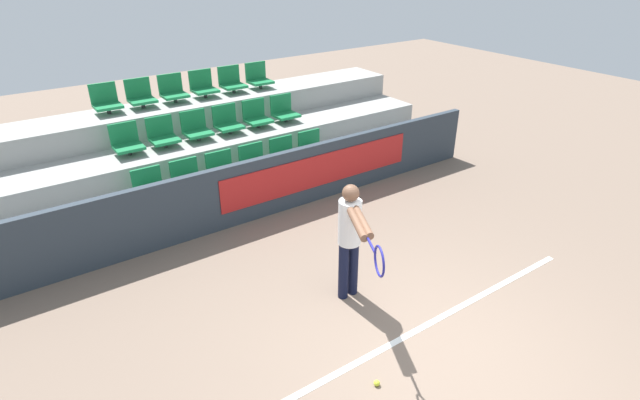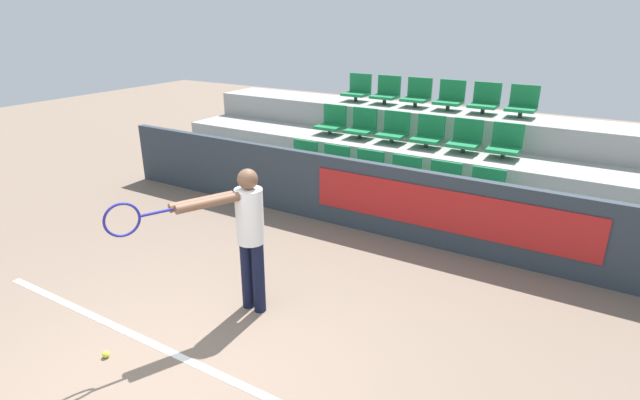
{
  "view_description": "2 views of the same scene",
  "coord_description": "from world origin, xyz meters",
  "px_view_note": "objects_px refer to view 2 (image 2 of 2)",
  "views": [
    {
      "loc": [
        -3.37,
        -2.75,
        4.13
      ],
      "look_at": [
        0.03,
        2.17,
        1.04
      ],
      "focal_mm": 28.0,
      "sensor_mm": 36.0,
      "label": 1
    },
    {
      "loc": [
        2.99,
        -2.26,
        3.06
      ],
      "look_at": [
        0.3,
        2.18,
        1.09
      ],
      "focal_mm": 28.0,
      "sensor_mm": 36.0,
      "label": 2
    }
  ],
  "objects_px": {
    "stadium_chair_15": "(450,98)",
    "stadium_chair_1": "(333,165)",
    "stadium_chair_6": "(332,122)",
    "stadium_chair_5": "(485,191)",
    "stadium_chair_2": "(367,170)",
    "stadium_chair_4": "(443,184)",
    "stadium_chair_11": "(505,144)",
    "stadium_chair_17": "(522,104)",
    "stadium_chair_0": "(302,159)",
    "stadium_chair_7": "(362,126)",
    "stadium_chair_14": "(417,95)",
    "stadium_chair_13": "(386,92)",
    "stadium_chair_16": "(485,101)",
    "stadium_chair_10": "(465,139)",
    "stadium_chair_9": "(428,134)",
    "stadium_chair_12": "(358,90)",
    "tennis_player": "(243,229)",
    "stadium_chair_8": "(394,130)",
    "stadium_chair_3": "(403,177)",
    "tennis_ball": "(106,354)"
  },
  "relations": [
    {
      "from": "stadium_chair_14",
      "to": "stadium_chair_16",
      "type": "bearing_deg",
      "value": 0.0
    },
    {
      "from": "stadium_chair_1",
      "to": "stadium_chair_13",
      "type": "xyz_separation_m",
      "value": [
        0.0,
        2.04,
        0.92
      ]
    },
    {
      "from": "stadium_chair_8",
      "to": "stadium_chair_13",
      "type": "xyz_separation_m",
      "value": [
        -0.62,
        1.02,
        0.46
      ]
    },
    {
      "from": "stadium_chair_4",
      "to": "stadium_chair_10",
      "type": "relative_size",
      "value": 1.0
    },
    {
      "from": "stadium_chair_2",
      "to": "stadium_chair_8",
      "type": "distance_m",
      "value": 1.12
    },
    {
      "from": "stadium_chair_6",
      "to": "stadium_chair_12",
      "type": "relative_size",
      "value": 1.0
    },
    {
      "from": "stadium_chair_15",
      "to": "stadium_chair_17",
      "type": "relative_size",
      "value": 1.0
    },
    {
      "from": "stadium_chair_3",
      "to": "stadium_chair_6",
      "type": "distance_m",
      "value": 2.17
    },
    {
      "from": "stadium_chair_2",
      "to": "stadium_chair_12",
      "type": "relative_size",
      "value": 1.0
    },
    {
      "from": "stadium_chair_0",
      "to": "stadium_chair_3",
      "type": "bearing_deg",
      "value": 0.0
    },
    {
      "from": "tennis_player",
      "to": "stadium_chair_5",
      "type": "bearing_deg",
      "value": 87.87
    },
    {
      "from": "stadium_chair_11",
      "to": "stadium_chair_17",
      "type": "xyz_separation_m",
      "value": [
        0.0,
        1.02,
        0.46
      ]
    },
    {
      "from": "stadium_chair_12",
      "to": "stadium_chair_13",
      "type": "distance_m",
      "value": 0.62
    },
    {
      "from": "stadium_chair_6",
      "to": "stadium_chair_17",
      "type": "height_order",
      "value": "stadium_chair_17"
    },
    {
      "from": "stadium_chair_7",
      "to": "stadium_chair_14",
      "type": "bearing_deg",
      "value": 58.68
    },
    {
      "from": "stadium_chair_11",
      "to": "stadium_chair_16",
      "type": "xyz_separation_m",
      "value": [
        -0.62,
        1.02,
        0.46
      ]
    },
    {
      "from": "stadium_chair_16",
      "to": "stadium_chair_6",
      "type": "bearing_deg",
      "value": -157.67
    },
    {
      "from": "stadium_chair_8",
      "to": "stadium_chair_15",
      "type": "height_order",
      "value": "stadium_chair_15"
    },
    {
      "from": "stadium_chair_6",
      "to": "stadium_chair_5",
      "type": "bearing_deg",
      "value": -18.19
    },
    {
      "from": "stadium_chair_12",
      "to": "tennis_player",
      "type": "distance_m",
      "value": 5.58
    },
    {
      "from": "stadium_chair_4",
      "to": "stadium_chair_16",
      "type": "bearing_deg",
      "value": 90.0
    },
    {
      "from": "stadium_chair_2",
      "to": "stadium_chair_10",
      "type": "bearing_deg",
      "value": 39.41
    },
    {
      "from": "stadium_chair_5",
      "to": "stadium_chair_9",
      "type": "xyz_separation_m",
      "value": [
        -1.24,
        1.02,
        0.46
      ]
    },
    {
      "from": "stadium_chair_6",
      "to": "stadium_chair_13",
      "type": "xyz_separation_m",
      "value": [
        0.62,
        1.02,
        0.46
      ]
    },
    {
      "from": "stadium_chair_2",
      "to": "stadium_chair_4",
      "type": "height_order",
      "value": "same"
    },
    {
      "from": "stadium_chair_4",
      "to": "stadium_chair_5",
      "type": "xyz_separation_m",
      "value": [
        0.62,
        0.0,
        0.0
      ]
    },
    {
      "from": "stadium_chair_7",
      "to": "stadium_chair_10",
      "type": "distance_m",
      "value": 1.86
    },
    {
      "from": "stadium_chair_14",
      "to": "stadium_chair_10",
      "type": "bearing_deg",
      "value": -39.41
    },
    {
      "from": "stadium_chair_9",
      "to": "stadium_chair_6",
      "type": "bearing_deg",
      "value": 180.0
    },
    {
      "from": "stadium_chair_3",
      "to": "stadium_chair_10",
      "type": "height_order",
      "value": "stadium_chair_10"
    },
    {
      "from": "stadium_chair_0",
      "to": "stadium_chair_7",
      "type": "relative_size",
      "value": 1.0
    },
    {
      "from": "stadium_chair_7",
      "to": "stadium_chair_17",
      "type": "bearing_deg",
      "value": 22.33
    },
    {
      "from": "stadium_chair_16",
      "to": "tennis_ball",
      "type": "height_order",
      "value": "stadium_chair_16"
    },
    {
      "from": "stadium_chair_6",
      "to": "stadium_chair_15",
      "type": "distance_m",
      "value": 2.17
    },
    {
      "from": "stadium_chair_4",
      "to": "stadium_chair_6",
      "type": "height_order",
      "value": "stadium_chair_6"
    },
    {
      "from": "stadium_chair_0",
      "to": "stadium_chair_15",
      "type": "distance_m",
      "value": 2.91
    },
    {
      "from": "stadium_chair_2",
      "to": "stadium_chair_5",
      "type": "distance_m",
      "value": 1.86
    },
    {
      "from": "stadium_chair_12",
      "to": "tennis_ball",
      "type": "bearing_deg",
      "value": -83.1
    },
    {
      "from": "stadium_chair_5",
      "to": "stadium_chair_14",
      "type": "bearing_deg",
      "value": 132.39
    },
    {
      "from": "stadium_chair_10",
      "to": "stadium_chair_14",
      "type": "relative_size",
      "value": 1.0
    },
    {
      "from": "stadium_chair_17",
      "to": "tennis_ball",
      "type": "height_order",
      "value": "stadium_chair_17"
    },
    {
      "from": "stadium_chair_15",
      "to": "stadium_chair_7",
      "type": "bearing_deg",
      "value": -140.59
    },
    {
      "from": "stadium_chair_11",
      "to": "stadium_chair_12",
      "type": "height_order",
      "value": "stadium_chair_12"
    },
    {
      "from": "stadium_chair_15",
      "to": "stadium_chair_1",
      "type": "bearing_deg",
      "value": -121.32
    },
    {
      "from": "stadium_chair_14",
      "to": "tennis_player",
      "type": "distance_m",
      "value": 5.39
    },
    {
      "from": "stadium_chair_9",
      "to": "stadium_chair_16",
      "type": "height_order",
      "value": "stadium_chair_16"
    },
    {
      "from": "stadium_chair_9",
      "to": "stadium_chair_1",
      "type": "bearing_deg",
      "value": -140.59
    },
    {
      "from": "stadium_chair_14",
      "to": "stadium_chair_15",
      "type": "height_order",
      "value": "same"
    },
    {
      "from": "stadium_chair_14",
      "to": "stadium_chair_16",
      "type": "distance_m",
      "value": 1.24
    },
    {
      "from": "stadium_chair_8",
      "to": "stadium_chair_6",
      "type": "bearing_deg",
      "value": 180.0
    }
  ]
}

